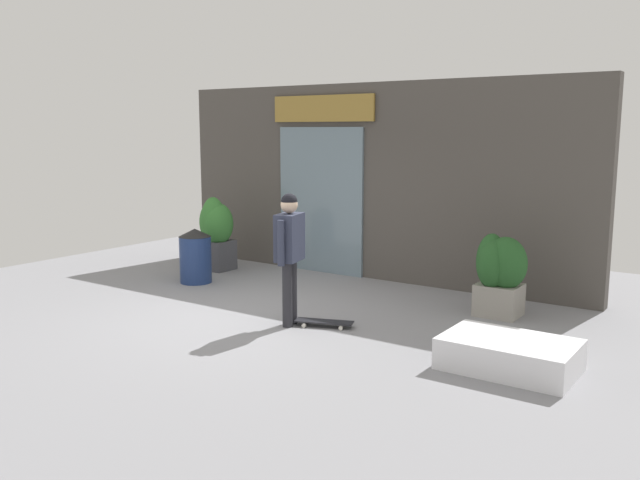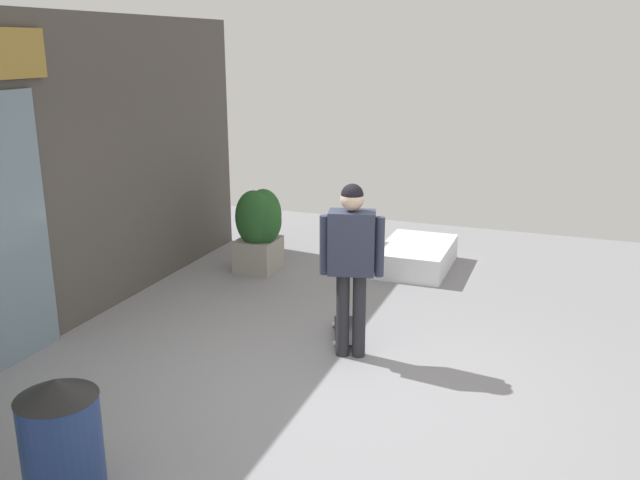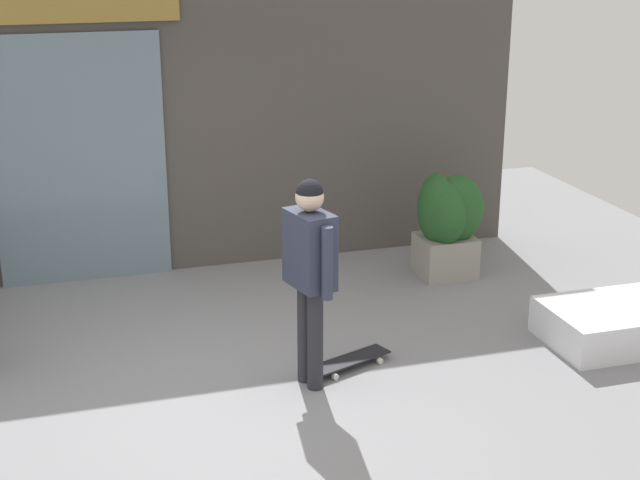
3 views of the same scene
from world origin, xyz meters
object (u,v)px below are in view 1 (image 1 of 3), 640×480
skateboarder (289,245)px  planter_box_right (216,229)px  skateboard (324,322)px  planter_box_left (498,270)px  trash_bin (195,255)px

skateboarder → planter_box_right: skateboarder is taller
skateboard → planter_box_left: size_ratio=0.69×
skateboard → planter_box_left: planter_box_left is taller
skateboard → trash_bin: (-3.21, 0.90, 0.40)m
skateboard → planter_box_right: 4.11m
skateboarder → planter_box_right: (-3.21, 2.02, -0.31)m
skateboard → planter_box_left: bearing=26.1°
skateboard → planter_box_right: bearing=132.6°
skateboard → planter_box_right: size_ratio=0.58×
planter_box_left → trash_bin: size_ratio=1.25×
skateboarder → skateboard: skateboarder is taller
skateboarder → planter_box_right: bearing=134.0°
trash_bin → skateboarder: bearing=-21.3°
skateboarder → trash_bin: (-2.81, 1.10, -0.61)m
skateboard → planter_box_right: (-3.61, 1.82, 0.70)m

